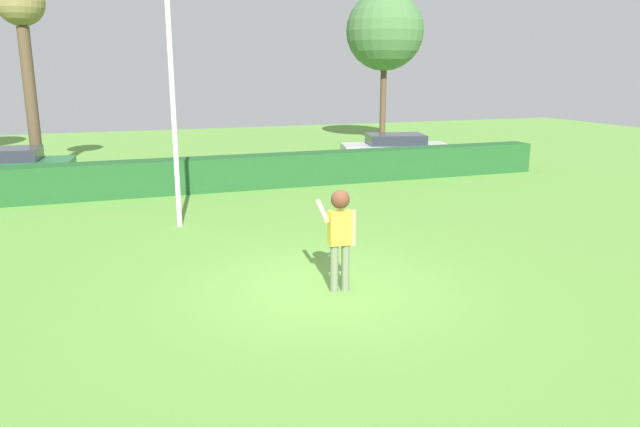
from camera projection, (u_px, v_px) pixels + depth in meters
name	position (u px, v px, depth m)	size (l,w,h in m)	color
ground_plane	(323.00, 288.00, 10.48)	(60.00, 60.00, 0.00)	#60983D
person	(340.00, 228.00, 10.09)	(0.56, 0.77, 1.78)	#677457
frisbee	(346.00, 217.00, 10.71)	(0.27, 0.27, 0.11)	white
lamppost	(172.00, 94.00, 13.87)	(0.24, 0.24, 5.72)	silver
hedge_row	(222.00, 174.00, 18.90)	(22.94, 0.90, 1.05)	#1F5224
parked_car_green	(4.00, 166.00, 19.44)	(4.34, 2.11, 1.25)	#1E6633
parked_car_silver	(395.00, 148.00, 23.72)	(4.49, 2.67, 1.25)	#B7B7BC
birch_tree	(22.00, 20.00, 20.52)	(1.62, 1.62, 6.80)	brown
oak_tree	(385.00, 32.00, 30.03)	(3.91, 3.91, 7.57)	brown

